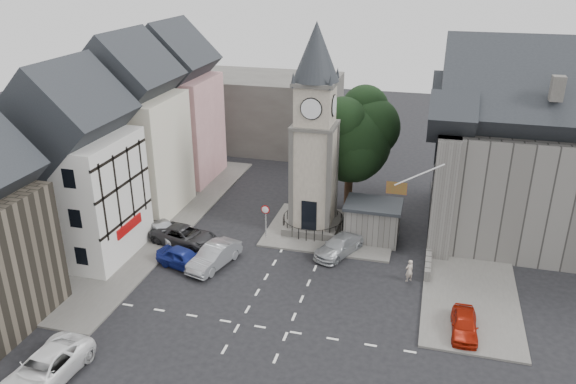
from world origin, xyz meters
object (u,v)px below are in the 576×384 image
(car_east_red, at_px, (464,324))
(pedestrian, at_px, (409,271))
(car_west_blue, at_px, (184,258))
(stone_shelter, at_px, (373,221))
(clock_tower, at_px, (315,133))

(car_east_red, xyz_separation_m, pedestrian, (-3.50, 5.00, 0.19))
(pedestrian, bearing_deg, car_west_blue, -29.86)
(stone_shelter, distance_m, car_west_blue, 14.57)
(stone_shelter, bearing_deg, car_east_red, -57.47)
(clock_tower, bearing_deg, car_west_blue, -132.26)
(clock_tower, height_order, pedestrian, clock_tower)
(clock_tower, distance_m, stone_shelter, 8.15)
(car_east_red, bearing_deg, pedestrian, 124.20)
(car_west_blue, xyz_separation_m, car_east_red, (19.00, -2.74, -0.09))
(clock_tower, height_order, stone_shelter, clock_tower)
(car_west_blue, distance_m, pedestrian, 15.66)
(car_west_blue, bearing_deg, car_east_red, -81.37)
(clock_tower, distance_m, car_west_blue, 13.38)
(clock_tower, bearing_deg, car_east_red, -43.71)
(clock_tower, height_order, car_east_red, clock_tower)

